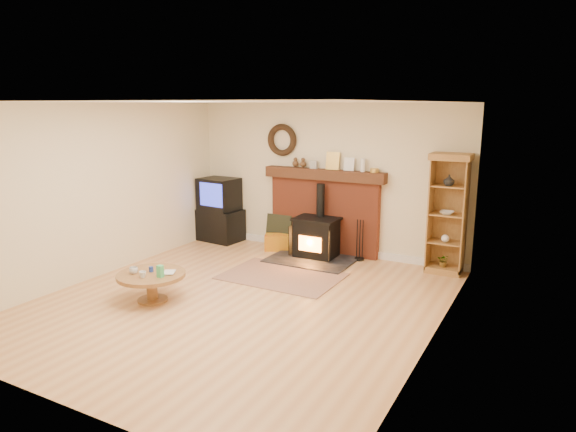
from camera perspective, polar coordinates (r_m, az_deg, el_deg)
The scene contains 11 objects.
ground at distance 6.96m, azimuth -5.30°, elevation -9.44°, with size 5.50×5.50×0.00m, color tan.
room_shell at distance 6.61m, azimuth -5.27°, elevation 4.81°, with size 5.02×5.52×2.61m.
chimney_breast at distance 8.98m, azimuth 4.02°, elevation 0.92°, with size 2.20×0.22×1.78m.
wood_stove at distance 8.72m, azimuth 3.08°, elevation -2.55°, with size 1.40×1.00×1.26m.
area_rug at distance 7.88m, azimuth -0.70°, elevation -6.69°, with size 1.75×1.21×0.01m, color brown.
tv_unit at distance 9.89m, azimuth -7.61°, elevation 0.57°, with size 0.88×0.65×1.21m.
curio_cabinet at distance 8.22m, azimuth 17.33°, elevation 0.24°, with size 0.60×0.43×1.86m.
firelog_box at distance 9.25m, azimuth -1.17°, elevation -2.94°, with size 0.45×0.28×0.28m, color yellow.
leaning_painting at distance 9.36m, azimuth -1.06°, elevation -1.70°, with size 0.51×0.03×0.61m, color black.
fire_tools at distance 8.72m, azimuth 7.94°, elevation -4.05°, with size 0.16×0.16×0.70m.
coffee_table at distance 7.08m, azimuth -14.96°, elevation -6.72°, with size 0.90×0.90×0.55m.
Camera 1 is at (3.60, -5.37, 2.58)m, focal length 32.00 mm.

